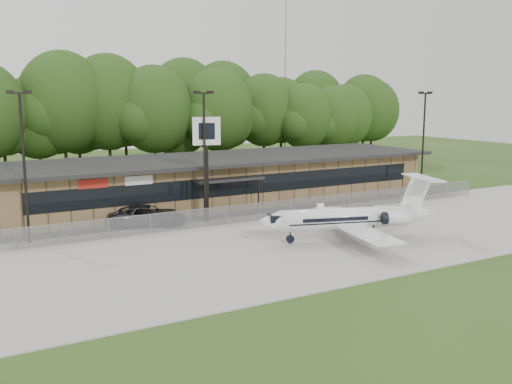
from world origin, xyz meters
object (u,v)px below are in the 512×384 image
terminal (221,179)px  business_jet (351,219)px  pole_sign (207,142)px  suv (147,216)px

terminal → business_jet: size_ratio=3.16×
terminal → business_jet: 17.56m
pole_sign → terminal: bearing=69.5°
business_jet → suv: 15.55m
suv → pole_sign: bearing=-81.0°
terminal → pole_sign: bearing=-123.2°
terminal → suv: terminal is taller
terminal → pole_sign: pole_sign is taller
terminal → pole_sign: size_ratio=4.97×
business_jet → suv: bearing=150.4°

